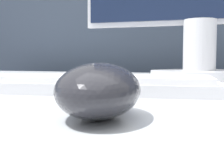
% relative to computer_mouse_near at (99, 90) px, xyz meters
% --- Properties ---
extents(partition_panel, '(5.00, 0.03, 1.12)m').
position_rel_computer_mouse_near_xyz_m(partition_panel, '(0.01, 0.97, -0.23)').
color(partition_panel, '#333D4C').
rests_on(partition_panel, ground_plane).
extents(computer_mouse_near, '(0.09, 0.13, 0.05)m').
position_rel_computer_mouse_near_xyz_m(computer_mouse_near, '(0.00, 0.00, 0.00)').
color(computer_mouse_near, '#232328').
rests_on(computer_mouse_near, desk).
extents(keyboard, '(0.42, 0.16, 0.02)m').
position_rel_computer_mouse_near_xyz_m(keyboard, '(-0.10, 0.18, -0.01)').
color(keyboard, silver).
rests_on(keyboard, desk).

